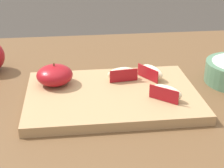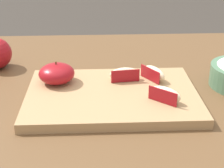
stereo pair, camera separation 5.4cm
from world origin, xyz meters
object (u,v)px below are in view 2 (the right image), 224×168
Objects in this scene: apple_half_skin_up at (57,73)px; apple_wedge_back at (124,74)px; apple_wedge_left at (154,73)px; cutting_board at (112,96)px; apple_wedge_right at (165,94)px.

apple_wedge_back is at bearing 2.15° from apple_half_skin_up.
apple_half_skin_up is 0.17m from apple_wedge_back.
apple_wedge_left is (0.24, 0.01, -0.01)m from apple_half_skin_up.
apple_wedge_right is (0.11, -0.05, 0.03)m from cutting_board.
apple_wedge_left is at bearing 1.83° from apple_wedge_back.
cutting_board is 4.55× the size of apple_half_skin_up.
apple_wedge_left is (0.11, 0.07, 0.03)m from cutting_board.
apple_half_skin_up is 0.24m from apple_wedge_left.
cutting_board is 0.13m from apple_wedge_right.
apple_wedge_right is 0.12m from apple_wedge_left.
apple_wedge_right is 0.94× the size of apple_wedge_back.
apple_half_skin_up is 1.14× the size of apple_wedge_back.
apple_half_skin_up reaches higher than apple_wedge_back.
apple_wedge_back is at bearing 125.07° from apple_wedge_right.
cutting_board is at bearing -23.91° from apple_half_skin_up.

